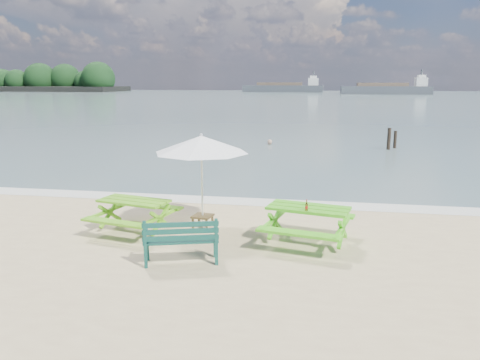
% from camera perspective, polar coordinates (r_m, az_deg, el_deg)
% --- Properties ---
extents(sea, '(300.00, 300.00, 0.00)m').
position_cam_1_polar(sea, '(93.75, 8.58, 9.74)').
color(sea, slate).
rests_on(sea, ground).
extents(foam_strip, '(22.00, 0.90, 0.01)m').
position_cam_1_polar(foam_strip, '(13.93, -0.56, -2.58)').
color(foam_strip, silver).
rests_on(foam_strip, ground).
extents(picnic_table_left, '(1.99, 2.13, 0.78)m').
position_cam_1_polar(picnic_table_left, '(11.35, -12.73, -4.35)').
color(picnic_table_left, '#5DAA19').
rests_on(picnic_table_left, ground).
extents(picnic_table_right, '(2.12, 2.27, 0.83)m').
position_cam_1_polar(picnic_table_right, '(10.41, 8.28, -5.55)').
color(picnic_table_right, '#49B61B').
rests_on(picnic_table_right, ground).
extents(park_bench, '(1.53, 0.88, 0.89)m').
position_cam_1_polar(park_bench, '(9.36, -7.16, -8.34)').
color(park_bench, '#0E3B34').
rests_on(park_bench, ground).
extents(side_table, '(0.52, 0.52, 0.30)m').
position_cam_1_polar(side_table, '(11.55, -4.57, -4.96)').
color(side_table, brown).
rests_on(side_table, ground).
extents(patio_umbrella, '(2.61, 2.61, 2.25)m').
position_cam_1_polar(patio_umbrella, '(11.14, -4.73, 4.36)').
color(patio_umbrella, silver).
rests_on(patio_umbrella, ground).
extents(beer_bottle, '(0.06, 0.06, 0.24)m').
position_cam_1_polar(beer_bottle, '(9.95, 8.11, -3.29)').
color(beer_bottle, '#905914').
rests_on(beer_bottle, picnic_table_right).
extents(swimmer, '(0.69, 0.58, 1.62)m').
position_cam_1_polar(swimmer, '(26.52, 3.64, 3.24)').
color(swimmer, tan).
rests_on(swimmer, ground).
extents(mooring_pilings, '(0.57, 0.77, 1.33)m').
position_cam_1_polar(mooring_pilings, '(25.80, 17.96, 4.55)').
color(mooring_pilings, black).
rests_on(mooring_pilings, ground).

